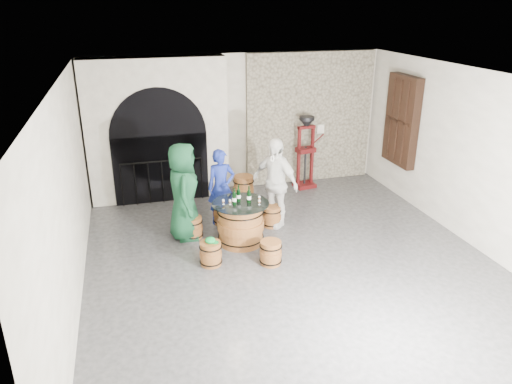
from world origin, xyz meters
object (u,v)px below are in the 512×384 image
object	(u,v)px
barrel_stool_right	(272,216)
barrel_stool_near_left	(211,254)
person_blue	(221,187)
wine_bottle_center	(249,196)
barrel_table	(241,223)
corking_press	(306,147)
wine_bottle_right	(239,195)
person_white	(275,183)
wine_bottle_left	(234,198)
barrel_stool_far	(223,213)
barrel_stool_left	(193,228)
person_green	(184,192)
barrel_stool_near_right	(271,253)
side_barrel	(244,189)

from	to	relation	value
barrel_stool_right	barrel_stool_near_left	size ratio (longest dim) A/B	1.00
person_blue	wine_bottle_center	distance (m)	1.08
barrel_table	corking_press	bearing A→B (deg)	48.04
person_blue	wine_bottle_right	xyz separation A→B (m)	(0.14, -0.92, 0.17)
wine_bottle_center	person_white	bearing A→B (deg)	42.39
wine_bottle_left	person_white	bearing A→B (deg)	33.74
barrel_stool_far	corking_press	distance (m)	2.93
barrel_stool_left	person_white	world-z (taller)	person_white
barrel_stool_right	person_green	bearing A→B (deg)	-178.73
person_white	corking_press	size ratio (longest dim) A/B	1.04
barrel_stool_right	barrel_stool_near_left	distance (m)	1.92
barrel_stool_far	person_blue	distance (m)	0.57
barrel_table	barrel_stool_left	world-z (taller)	barrel_table
person_blue	wine_bottle_center	size ratio (longest dim) A/B	4.81
barrel_table	barrel_stool_far	world-z (taller)	barrel_table
person_green	person_white	xyz separation A→B (m)	(1.84, 0.09, -0.03)
barrel_table	barrel_stool_far	bearing A→B (deg)	99.09
barrel_stool_far	wine_bottle_right	xyz separation A→B (m)	(0.14, -0.87, 0.74)
barrel_stool_near_right	corking_press	world-z (taller)	corking_press
barrel_stool_right	side_barrel	world-z (taller)	side_barrel
barrel_stool_right	barrel_table	bearing A→B (deg)	-144.55
barrel_stool_right	barrel_stool_left	bearing A→B (deg)	-176.27
wine_bottle_center	barrel_stool_near_right	bearing A→B (deg)	-79.82
barrel_stool_left	wine_bottle_left	size ratio (longest dim) A/B	1.33
barrel_stool_left	wine_bottle_left	distance (m)	1.15
barrel_stool_near_left	wine_bottle_left	distance (m)	1.12
barrel_stool_near_right	person_white	world-z (taller)	person_white
barrel_stool_near_right	wine_bottle_left	xyz separation A→B (m)	(-0.44, 0.86, 0.74)
side_barrel	corking_press	xyz separation A→B (m)	(1.69, 0.56, 0.71)
barrel_stool_right	wine_bottle_center	world-z (taller)	wine_bottle_center
person_green	wine_bottle_center	xyz separation A→B (m)	(1.13, -0.55, 0.01)
wine_bottle_center	side_barrel	world-z (taller)	wine_bottle_center
barrel_table	person_blue	xyz separation A→B (m)	(-0.16, 0.99, 0.37)
wine_bottle_right	barrel_table	bearing A→B (deg)	-79.53
barrel_stool_left	corking_press	distance (m)	3.76
wine_bottle_center	wine_bottle_right	world-z (taller)	same
barrel_stool_near_right	wine_bottle_left	world-z (taller)	wine_bottle_left
barrel_stool_near_left	person_green	distance (m)	1.42
barrel_stool_left	side_barrel	size ratio (longest dim) A/B	0.68
person_white	side_barrel	world-z (taller)	person_white
side_barrel	barrel_table	bearing A→B (deg)	-105.55
person_blue	person_white	world-z (taller)	person_white
person_white	wine_bottle_left	size ratio (longest dim) A/B	5.64
wine_bottle_center	wine_bottle_right	bearing A→B (deg)	148.20
wine_bottle_center	corking_press	distance (m)	3.24
wine_bottle_left	corking_press	distance (m)	3.44
person_blue	barrel_stool_far	bearing A→B (deg)	-82.51
barrel_stool_left	wine_bottle_left	bearing A→B (deg)	-34.29
wine_bottle_left	person_blue	bearing A→B (deg)	92.01
side_barrel	person_green	bearing A→B (deg)	-137.34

